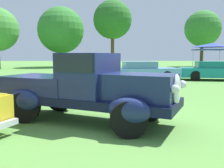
{
  "coord_description": "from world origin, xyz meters",
  "views": [
    {
      "loc": [
        -0.13,
        -6.09,
        1.67
      ],
      "look_at": [
        0.04,
        1.08,
        0.82
      ],
      "focal_mm": 40.26,
      "sensor_mm": 36.0,
      "label": 1
    }
  ],
  "objects_px": {
    "show_car_skyblue": "(142,71)",
    "feature_pickup_truck": "(86,87)",
    "canopy_tent_left_field": "(212,46)",
    "show_car_teal": "(213,71)",
    "spectator_near_truck": "(69,72)"
  },
  "relations": [
    {
      "from": "show_car_skyblue",
      "to": "feature_pickup_truck",
      "type": "bearing_deg",
      "value": -105.76
    },
    {
      "from": "feature_pickup_truck",
      "to": "canopy_tent_left_field",
      "type": "xyz_separation_m",
      "value": [
        10.18,
        16.67,
        1.55
      ]
    },
    {
      "from": "feature_pickup_truck",
      "to": "show_car_teal",
      "type": "distance_m",
      "value": 12.58
    },
    {
      "from": "spectator_near_truck",
      "to": "canopy_tent_left_field",
      "type": "bearing_deg",
      "value": 46.48
    },
    {
      "from": "feature_pickup_truck",
      "to": "show_car_skyblue",
      "type": "height_order",
      "value": "feature_pickup_truck"
    },
    {
      "from": "feature_pickup_truck",
      "to": "show_car_teal",
      "type": "xyz_separation_m",
      "value": [
        7.53,
        10.08,
        -0.27
      ]
    },
    {
      "from": "spectator_near_truck",
      "to": "show_car_skyblue",
      "type": "bearing_deg",
      "value": 52.52
    },
    {
      "from": "feature_pickup_truck",
      "to": "show_car_teal",
      "type": "relative_size",
      "value": 1.04
    },
    {
      "from": "show_car_skyblue",
      "to": "spectator_near_truck",
      "type": "distance_m",
      "value": 6.39
    },
    {
      "from": "show_car_teal",
      "to": "spectator_near_truck",
      "type": "bearing_deg",
      "value": -148.52
    },
    {
      "from": "show_car_teal",
      "to": "spectator_near_truck",
      "type": "height_order",
      "value": "spectator_near_truck"
    },
    {
      "from": "show_car_skyblue",
      "to": "show_car_teal",
      "type": "distance_m",
      "value": 4.75
    },
    {
      "from": "show_car_skyblue",
      "to": "show_car_teal",
      "type": "bearing_deg",
      "value": 2.63
    },
    {
      "from": "feature_pickup_truck",
      "to": "spectator_near_truck",
      "type": "xyz_separation_m",
      "value": [
        -1.1,
        4.79,
        0.04
      ]
    },
    {
      "from": "feature_pickup_truck",
      "to": "spectator_near_truck",
      "type": "distance_m",
      "value": 4.92
    }
  ]
}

